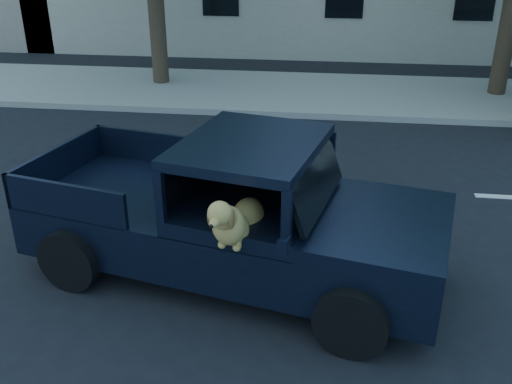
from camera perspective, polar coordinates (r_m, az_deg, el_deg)
ground at (r=7.05m, az=0.66°, el=-10.83°), size 120.00×120.00×0.00m
far_sidewalk at (r=15.42m, az=4.78°, el=9.84°), size 60.00×4.00×0.15m
lane_stripes at (r=10.05m, az=14.42°, el=0.05°), size 21.60×0.14×0.01m
pickup_truck at (r=7.27m, az=-3.02°, el=-3.73°), size 5.51×3.20×1.86m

